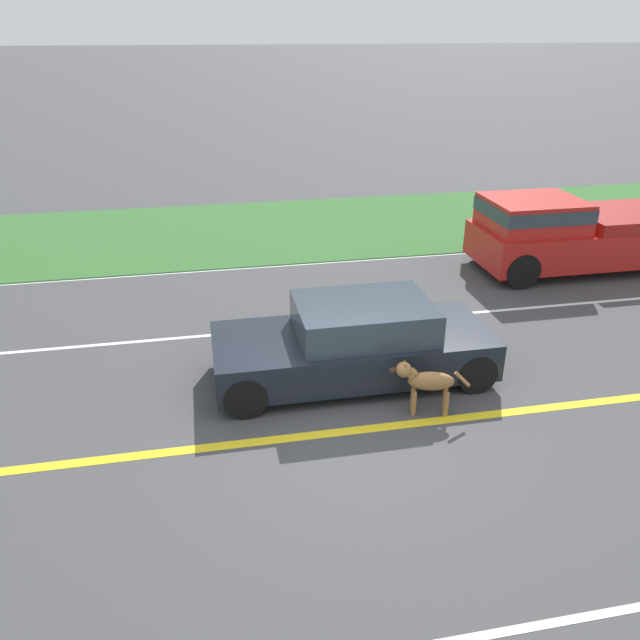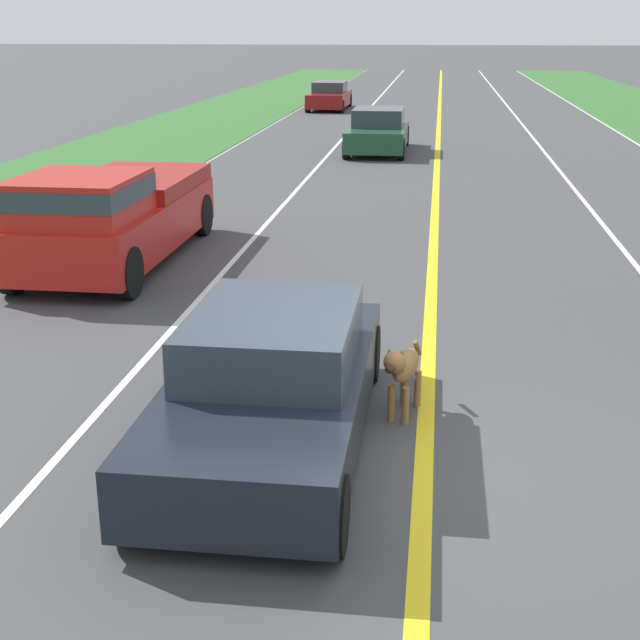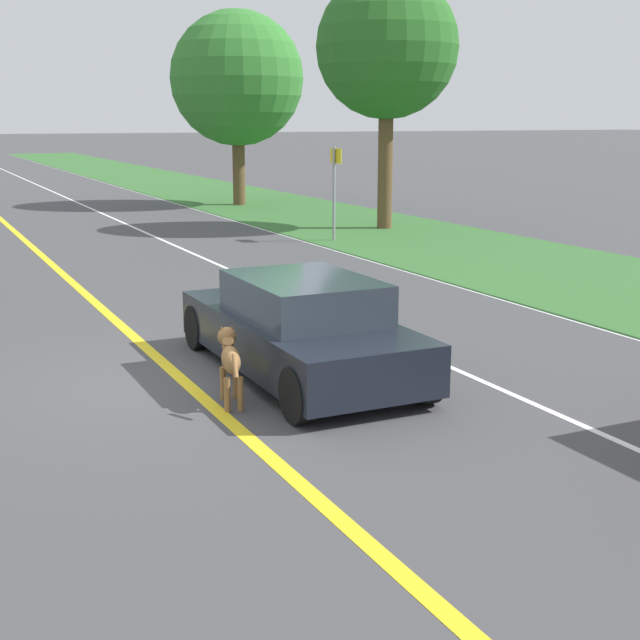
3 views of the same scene
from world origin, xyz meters
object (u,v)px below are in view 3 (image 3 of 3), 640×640
(ego_car, at_px, (300,329))
(roadside_tree_right_near, at_px, (387,47))
(roadside_tree_right_far, at_px, (237,79))
(dog, at_px, (230,358))
(street_sign, at_px, (335,182))

(ego_car, bearing_deg, roadside_tree_right_near, 56.58)
(roadside_tree_right_far, bearing_deg, ego_car, -108.43)
(ego_car, xyz_separation_m, roadside_tree_right_near, (8.91, 13.50, 4.76))
(dog, height_order, street_sign, street_sign)
(roadside_tree_right_far, bearing_deg, dog, -110.60)
(roadside_tree_right_near, relative_size, street_sign, 2.91)
(dog, bearing_deg, roadside_tree_right_far, 83.09)
(roadside_tree_right_near, bearing_deg, roadside_tree_right_far, 98.59)
(dog, distance_m, roadside_tree_right_near, 18.16)
(ego_car, bearing_deg, roadside_tree_right_far, 71.57)
(roadside_tree_right_near, bearing_deg, ego_car, -123.42)
(dog, bearing_deg, roadside_tree_right_near, 68.22)
(roadside_tree_right_near, height_order, street_sign, roadside_tree_right_near)
(ego_car, distance_m, roadside_tree_right_near, 16.86)
(ego_car, relative_size, street_sign, 1.74)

